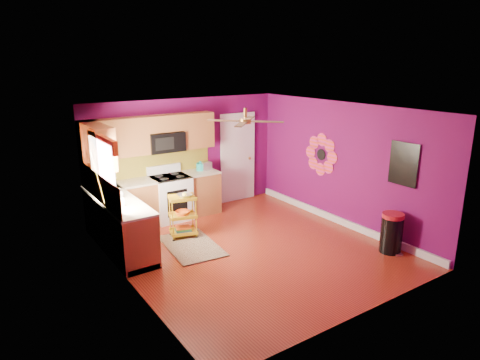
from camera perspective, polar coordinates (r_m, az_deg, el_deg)
ground at (r=7.82m, az=1.50°, el=-9.11°), size 5.00×5.00×0.00m
room_envelope at (r=7.30m, az=1.77°, el=2.65°), size 4.54×5.04×2.52m
lower_cabinets at (r=8.56m, az=-13.05°, el=-4.11°), size 2.81×2.31×0.94m
electric_range at (r=9.15m, az=-9.25°, el=-2.29°), size 0.76×0.66×1.13m
upper_cabinetry at (r=8.57m, az=-13.84°, el=5.32°), size 2.80×2.30×1.26m
left_window at (r=7.24m, az=-17.90°, el=2.63°), size 0.08×1.35×1.08m
panel_door at (r=10.14m, az=-0.33°, el=2.89°), size 0.95×0.11×2.15m
right_wall_art at (r=8.56m, az=15.19°, el=2.78°), size 0.04×2.74×1.04m
ceiling_fan at (r=7.32m, az=0.72°, el=7.94°), size 1.01×1.01×0.26m
shag_rug at (r=7.94m, az=-6.49°, el=-8.70°), size 0.99×1.47×0.02m
rolling_cart at (r=8.18m, az=-7.58°, el=-4.60°), size 0.57×0.48×0.90m
trash_can at (r=8.00m, az=19.55°, el=-6.66°), size 0.49×0.49×0.72m
teal_kettle at (r=9.42m, az=-5.31°, el=1.80°), size 0.18×0.18×0.21m
toaster at (r=9.44m, az=-4.53°, el=1.89°), size 0.22×0.15×0.18m
soap_bottle_a at (r=7.35m, az=-15.65°, el=-2.58°), size 0.10×0.10×0.21m
soap_bottle_b at (r=7.80m, az=-15.73°, el=-1.68°), size 0.14×0.14×0.18m
counter_dish at (r=8.47m, az=-17.75°, el=-0.88°), size 0.23×0.23×0.06m
counter_cup at (r=7.46m, az=-16.30°, el=-2.88°), size 0.11×0.11×0.09m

